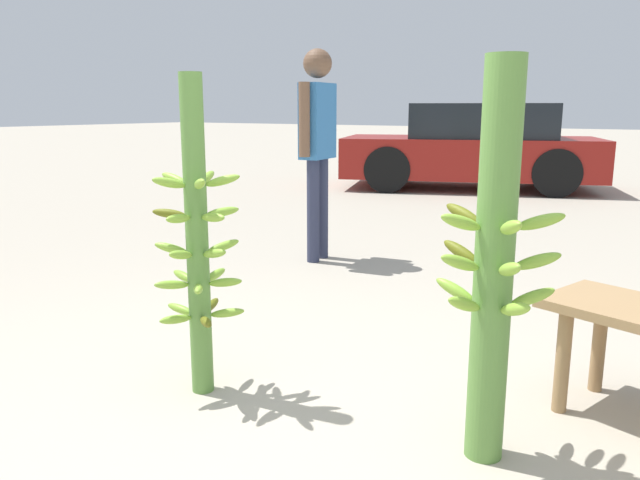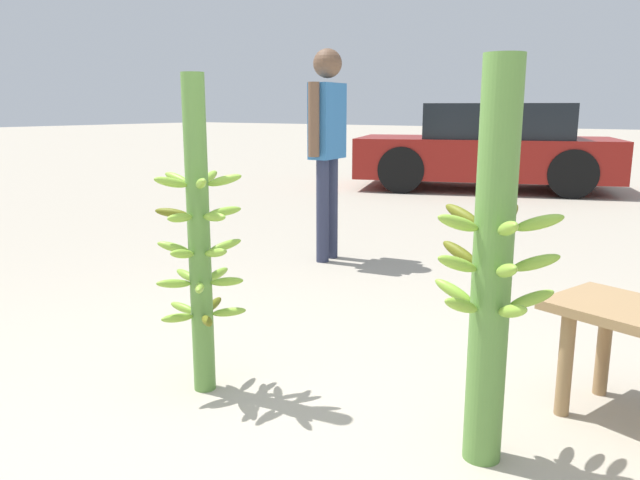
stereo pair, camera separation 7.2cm
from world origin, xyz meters
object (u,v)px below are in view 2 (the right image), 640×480
(banana_stalk_center, at_px, (492,268))
(parked_car, at_px, (488,148))
(banana_stalk_left, at_px, (199,241))
(vendor_person, at_px, (327,134))

(banana_stalk_center, distance_m, parked_car, 8.03)
(parked_car, bearing_deg, banana_stalk_center, 179.23)
(banana_stalk_left, bearing_deg, banana_stalk_center, 6.96)
(banana_stalk_center, bearing_deg, vendor_person, 134.04)
(banana_stalk_center, height_order, vendor_person, vendor_person)
(banana_stalk_left, relative_size, vendor_person, 0.82)
(banana_stalk_left, distance_m, parked_car, 7.85)
(vendor_person, distance_m, parked_car, 5.37)
(banana_stalk_left, distance_m, banana_stalk_center, 1.26)
(banana_stalk_center, bearing_deg, parked_car, 109.47)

